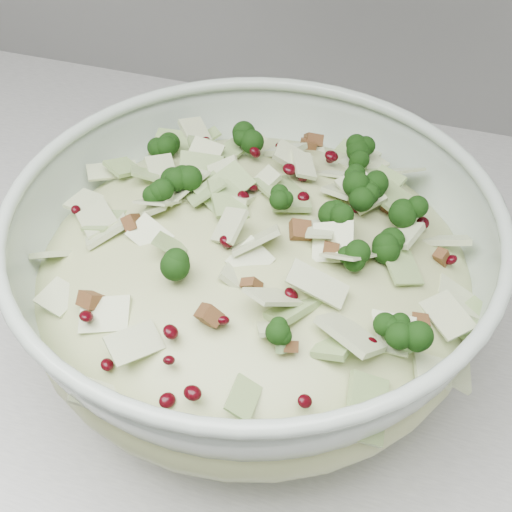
{
  "coord_description": "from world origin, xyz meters",
  "views": [
    {
      "loc": [
        0.16,
        1.24,
        1.37
      ],
      "look_at": [
        0.05,
        1.59,
        1.0
      ],
      "focal_mm": 50.0,
      "sensor_mm": 36.0,
      "label": 1
    }
  ],
  "objects": [
    {
      "name": "mixing_bowl",
      "position": [
        0.05,
        1.6,
        0.98
      ],
      "size": [
        0.42,
        0.42,
        0.15
      ],
      "rotation": [
        0.0,
        0.0,
        0.17
      ],
      "color": "#B6C9B8",
      "rests_on": "counter"
    },
    {
      "name": "salad",
      "position": [
        0.05,
        1.6,
        1.0
      ],
      "size": [
        0.37,
        0.37,
        0.15
      ],
      "rotation": [
        0.0,
        0.0,
        0.1
      ],
      "color": "#C1C587",
      "rests_on": "mixing_bowl"
    },
    {
      "name": "counter",
      "position": [
        0.0,
        1.7,
        0.45
      ],
      "size": [
        3.6,
        0.6,
        0.9
      ],
      "primitive_type": "cube",
      "color": "silver",
      "rests_on": "floor"
    }
  ]
}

